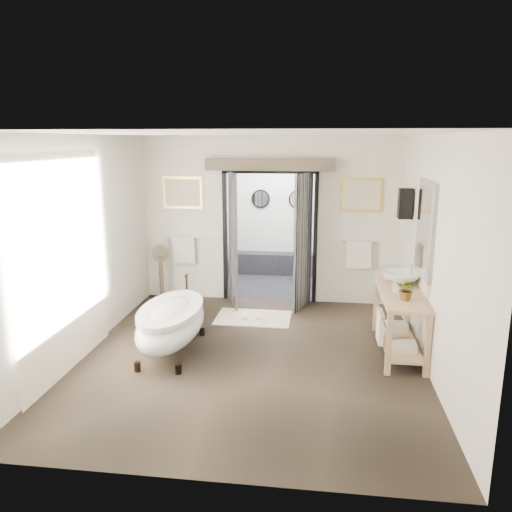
{
  "coord_description": "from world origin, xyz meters",
  "views": [
    {
      "loc": [
        0.86,
        -6.1,
        2.82
      ],
      "look_at": [
        0.0,
        0.6,
        1.25
      ],
      "focal_mm": 35.0,
      "sensor_mm": 36.0,
      "label": 1
    }
  ],
  "objects_px": {
    "vanity": "(398,316)",
    "rug": "(253,318)",
    "clawfoot_tub": "(171,322)",
    "basin": "(402,279)"
  },
  "relations": [
    {
      "from": "vanity",
      "to": "rug",
      "type": "relative_size",
      "value": 1.33
    },
    {
      "from": "vanity",
      "to": "rug",
      "type": "xyz_separation_m",
      "value": [
        -2.11,
        1.04,
        -0.5
      ]
    },
    {
      "from": "vanity",
      "to": "rug",
      "type": "height_order",
      "value": "vanity"
    },
    {
      "from": "clawfoot_tub",
      "to": "rug",
      "type": "xyz_separation_m",
      "value": [
        0.92,
        1.45,
        -0.42
      ]
    },
    {
      "from": "rug",
      "to": "basin",
      "type": "xyz_separation_m",
      "value": [
        2.19,
        -0.69,
        0.93
      ]
    },
    {
      "from": "clawfoot_tub",
      "to": "rug",
      "type": "bearing_deg",
      "value": 57.5
    },
    {
      "from": "vanity",
      "to": "basin",
      "type": "distance_m",
      "value": 0.56
    },
    {
      "from": "rug",
      "to": "basin",
      "type": "relative_size",
      "value": 2.31
    },
    {
      "from": "vanity",
      "to": "basin",
      "type": "height_order",
      "value": "basin"
    },
    {
      "from": "vanity",
      "to": "basin",
      "type": "bearing_deg",
      "value": 77.37
    }
  ]
}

